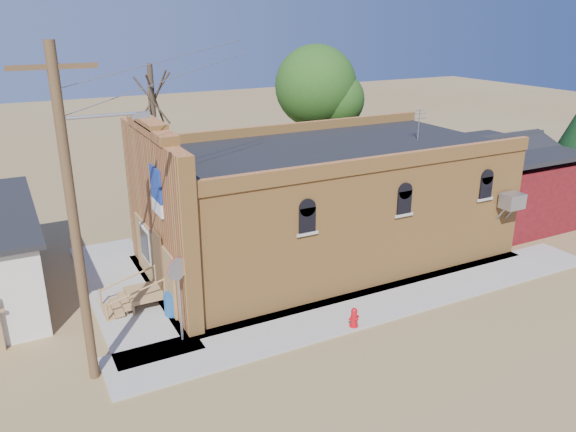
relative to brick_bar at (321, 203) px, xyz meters
name	(u,v)px	position (x,y,z in m)	size (l,w,h in m)	color
ground	(362,326)	(-1.64, -5.49, -2.34)	(120.00, 120.00, 0.00)	olive
sidewalk_south	(383,303)	(-0.14, -4.59, -2.30)	(19.00, 2.20, 0.08)	#9E9991
sidewalk_west	(126,291)	(-7.94, 0.51, -2.30)	(2.60, 10.00, 0.08)	#9E9991
brick_bar	(321,203)	(0.00, 0.00, 0.00)	(16.40, 7.97, 6.30)	#C9853D
red_shed	(496,175)	(9.86, 0.01, -0.07)	(5.40, 6.40, 4.30)	#510D0E
utility_pole	(75,215)	(-9.79, -4.29, 2.43)	(3.12, 0.26, 9.00)	#4A371D
tree_bare_near	(152,98)	(-4.64, 7.51, 3.62)	(2.80, 2.80, 7.65)	#483429
tree_leafy	(316,86)	(4.36, 8.01, 3.59)	(4.40, 4.40, 8.15)	#483429
fire_hydrant	(354,317)	(-1.99, -5.50, -1.93)	(0.39, 0.38, 0.66)	red
stop_sign	(178,277)	(-7.12, -3.69, -0.13)	(0.69, 0.40, 2.77)	#96979C
trash_barrel	(172,304)	(-6.94, -2.05, -1.87)	(0.51, 0.51, 0.78)	#1C4E8D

